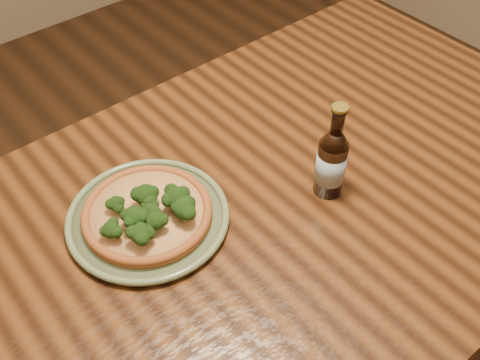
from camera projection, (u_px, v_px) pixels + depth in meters
table at (253, 237)px, 1.16m from camera, size 1.60×0.90×0.75m
plate at (148, 217)px, 1.06m from camera, size 0.31×0.31×0.02m
pizza at (148, 213)px, 1.04m from camera, size 0.25×0.25×0.07m
beer_bottle at (331, 162)px, 1.07m from camera, size 0.06×0.06×0.21m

